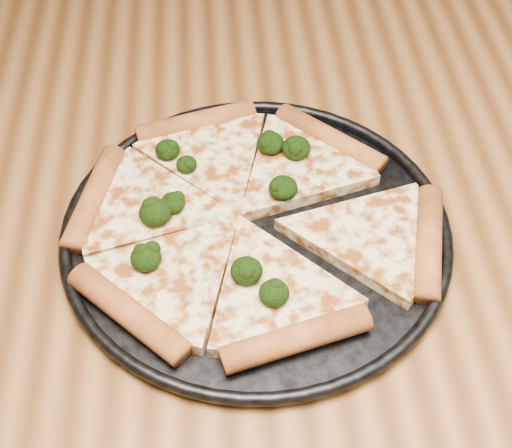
{
  "coord_description": "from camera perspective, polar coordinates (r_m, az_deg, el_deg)",
  "views": [
    {
      "loc": [
        -0.11,
        -0.46,
        1.28
      ],
      "look_at": [
        -0.07,
        -0.01,
        0.77
      ],
      "focal_mm": 51.78,
      "sensor_mm": 36.0,
      "label": 1
    }
  ],
  "objects": [
    {
      "name": "pizza_pan",
      "position": [
        0.69,
        -0.0,
        -0.46
      ],
      "size": [
        0.36,
        0.36,
        0.02
      ],
      "color": "black",
      "rests_on": "dining_table"
    },
    {
      "name": "dining_table",
      "position": [
        0.78,
        5.42,
        -4.5
      ],
      "size": [
        1.2,
        0.9,
        0.75
      ],
      "color": "brown",
      "rests_on": "ground"
    },
    {
      "name": "broccoli_florets",
      "position": [
        0.68,
        -2.42,
        1.7
      ],
      "size": [
        0.17,
        0.21,
        0.02
      ],
      "color": "black",
      "rests_on": "pizza"
    },
    {
      "name": "pizza",
      "position": [
        0.68,
        -0.83,
        0.51
      ],
      "size": [
        0.36,
        0.33,
        0.02
      ],
      "rotation": [
        0.0,
        0.0,
        0.27
      ],
      "color": "#F3D795",
      "rests_on": "pizza_pan"
    }
  ]
}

